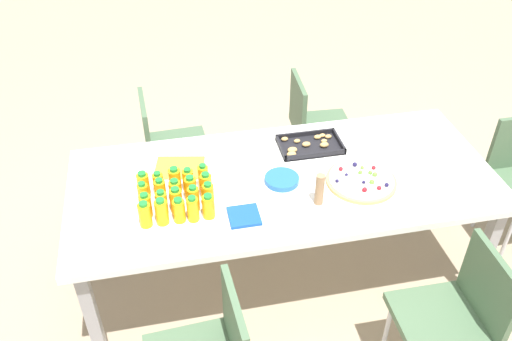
{
  "coord_description": "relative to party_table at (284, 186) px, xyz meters",
  "views": [
    {
      "loc": [
        -0.59,
        -2.15,
        2.5
      ],
      "look_at": [
        -0.14,
        0.07,
        0.77
      ],
      "focal_mm": 37.68,
      "sensor_mm": 36.0,
      "label": 1
    }
  ],
  "objects": [
    {
      "name": "juice_bottle_8",
      "position": [
        -0.49,
        -0.15,
        0.13
      ],
      "size": [
        0.06,
        0.06,
        0.14
      ],
      "color": "#F9AD14",
      "rests_on": "party_table"
    },
    {
      "name": "chair_far_left",
      "position": [
        -0.58,
        0.81,
        -0.19
      ],
      "size": [
        0.42,
        0.42,
        0.83
      ],
      "rotation": [
        0.0,
        0.0,
        -1.52
      ],
      "color": "#4C6B4C",
      "rests_on": "ground_plane"
    },
    {
      "name": "snack_tray",
      "position": [
        0.21,
        0.24,
        0.07
      ],
      "size": [
        0.35,
        0.23,
        0.04
      ],
      "color": "black",
      "rests_on": "party_table"
    },
    {
      "name": "cardboard_tube",
      "position": [
        0.12,
        -0.23,
        0.15
      ],
      "size": [
        0.04,
        0.04,
        0.17
      ],
      "primitive_type": "cylinder",
      "color": "#9E7A56",
      "rests_on": "party_table"
    },
    {
      "name": "juice_bottle_0",
      "position": [
        -0.73,
        -0.22,
        0.12
      ],
      "size": [
        0.06,
        0.06,
        0.14
      ],
      "color": "#FAAC14",
      "rests_on": "party_table"
    },
    {
      "name": "napkin_stack",
      "position": [
        -0.26,
        -0.26,
        0.07
      ],
      "size": [
        0.15,
        0.15,
        0.02
      ],
      "primitive_type": "cube",
      "color": "#194CA5",
      "rests_on": "party_table"
    },
    {
      "name": "juice_bottle_11",
      "position": [
        -0.64,
        -0.07,
        0.13
      ],
      "size": [
        0.06,
        0.06,
        0.15
      ],
      "color": "#F9AD14",
      "rests_on": "party_table"
    },
    {
      "name": "juice_bottle_18",
      "position": [
        -0.5,
        0.0,
        0.12
      ],
      "size": [
        0.06,
        0.06,
        0.14
      ],
      "color": "#FAAC14",
      "rests_on": "party_table"
    },
    {
      "name": "chair_near_right",
      "position": [
        0.61,
        -0.82,
        -0.19
      ],
      "size": [
        0.4,
        0.4,
        0.83
      ],
      "rotation": [
        0.0,
        0.0,
        1.56
      ],
      "color": "#4C6B4C",
      "rests_on": "ground_plane"
    },
    {
      "name": "juice_bottle_3",
      "position": [
        -0.5,
        -0.23,
        0.12
      ],
      "size": [
        0.06,
        0.06,
        0.14
      ],
      "color": "#F9AD14",
      "rests_on": "party_table"
    },
    {
      "name": "juice_bottle_9",
      "position": [
        -0.42,
        -0.15,
        0.13
      ],
      "size": [
        0.06,
        0.06,
        0.15
      ],
      "color": "#F9AE14",
      "rests_on": "party_table"
    },
    {
      "name": "plate_stack",
      "position": [
        -0.02,
        -0.03,
        0.07
      ],
      "size": [
        0.18,
        0.18,
        0.03
      ],
      "color": "blue",
      "rests_on": "party_table"
    },
    {
      "name": "juice_bottle_1",
      "position": [
        -0.65,
        -0.22,
        0.13
      ],
      "size": [
        0.06,
        0.06,
        0.14
      ],
      "color": "#F9AE14",
      "rests_on": "party_table"
    },
    {
      "name": "juice_bottle_6",
      "position": [
        -0.64,
        -0.15,
        0.12
      ],
      "size": [
        0.06,
        0.06,
        0.14
      ],
      "color": "#F9AC14",
      "rests_on": "party_table"
    },
    {
      "name": "juice_bottle_10",
      "position": [
        -0.73,
        -0.07,
        0.13
      ],
      "size": [
        0.05,
        0.05,
        0.14
      ],
      "color": "#FAAB14",
      "rests_on": "party_table"
    },
    {
      "name": "juice_bottle_5",
      "position": [
        -0.72,
        -0.15,
        0.12
      ],
      "size": [
        0.06,
        0.06,
        0.13
      ],
      "color": "#F9AE14",
      "rests_on": "party_table"
    },
    {
      "name": "chair_far_right",
      "position": [
        0.43,
        0.86,
        -0.19
      ],
      "size": [
        0.42,
        0.42,
        0.83
      ],
      "rotation": [
        0.0,
        0.0,
        -1.62
      ],
      "color": "#4C6B4C",
      "rests_on": "ground_plane"
    },
    {
      "name": "juice_bottle_13",
      "position": [
        -0.5,
        -0.08,
        0.13
      ],
      "size": [
        0.06,
        0.06,
        0.14
      ],
      "color": "#F9AC14",
      "rests_on": "party_table"
    },
    {
      "name": "fruit_pizza",
      "position": [
        0.39,
        -0.12,
        0.07
      ],
      "size": [
        0.37,
        0.37,
        0.05
      ],
      "color": "tan",
      "rests_on": "party_table"
    },
    {
      "name": "party_table",
      "position": [
        0.0,
        0.0,
        0.0
      ],
      "size": [
        2.24,
        0.96,
        0.75
      ],
      "color": "white",
      "rests_on": "ground_plane"
    },
    {
      "name": "ground_plane",
      "position": [
        0.0,
        0.0,
        -0.69
      ],
      "size": [
        12.0,
        12.0,
        0.0
      ],
      "primitive_type": "plane",
      "color": "tan"
    },
    {
      "name": "juice_bottle_15",
      "position": [
        -0.72,
        -0.0,
        0.13
      ],
      "size": [
        0.06,
        0.06,
        0.15
      ],
      "color": "#F9AD14",
      "rests_on": "party_table"
    },
    {
      "name": "juice_bottle_16",
      "position": [
        -0.65,
        -0.0,
        0.12
      ],
      "size": [
        0.05,
        0.05,
        0.14
      ],
      "color": "#FAAD14",
      "rests_on": "party_table"
    },
    {
      "name": "juice_bottle_19",
      "position": [
        -0.42,
        -0.0,
        0.13
      ],
      "size": [
        0.05,
        0.05,
        0.15
      ],
      "color": "#FAAD14",
      "rests_on": "party_table"
    },
    {
      "name": "juice_bottle_4",
      "position": [
        -0.43,
        -0.22,
        0.12
      ],
      "size": [
        0.06,
        0.06,
        0.13
      ],
      "color": "#F9AD14",
      "rests_on": "party_table"
    },
    {
      "name": "juice_bottle_17",
      "position": [
        -0.57,
        0.01,
        0.13
      ],
      "size": [
        0.06,
        0.06,
        0.15
      ],
      "color": "#F9AE14",
      "rests_on": "party_table"
    },
    {
      "name": "juice_bottle_14",
      "position": [
        -0.42,
        -0.07,
        0.13
      ],
      "size": [
        0.06,
        0.06,
        0.15
      ],
      "color": "#F9AE14",
      "rests_on": "party_table"
    },
    {
      "name": "juice_bottle_2",
      "position": [
        -0.57,
        -0.22,
        0.12
      ],
      "size": [
        0.06,
        0.06,
        0.13
      ],
      "color": "#FAAD14",
      "rests_on": "party_table"
    },
    {
      "name": "juice_bottle_7",
      "position": [
        -0.57,
        -0.15,
        0.13
      ],
      "size": [
        0.06,
        0.06,
        0.14
      ],
      "color": "#F9AD14",
      "rests_on": "party_table"
    },
    {
      "name": "juice_bottle_12",
      "position": [
        -0.57,
        -0.08,
        0.12
      ],
      "size": [
        0.06,
        0.06,
        0.14
      ],
      "color": "#FAAE14",
      "rests_on": "party_table"
    },
    {
      "name": "paper_folder",
      "position": [
        -0.53,
        0.2,
        0.06
      ],
      "size": [
        0.29,
        0.25,
        0.01
      ],
      "primitive_type": "cube",
      "rotation": [
        0.0,
        0.0,
        -0.2
      ],
      "color": "yellow",
      "rests_on": "party_table"
    }
  ]
}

